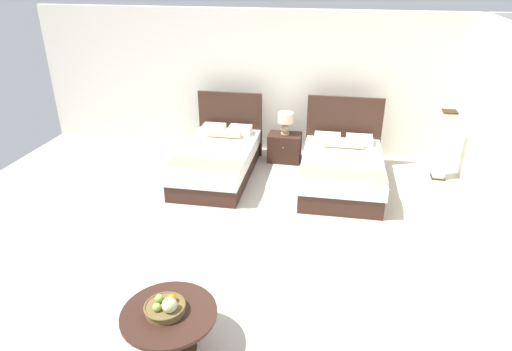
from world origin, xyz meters
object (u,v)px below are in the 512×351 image
bed_near_window (218,159)px  bed_near_corner (342,169)px  coffee_table (170,321)px  table_lamp (285,120)px  fruit_bowl (165,307)px  nightstand (285,147)px  floor_lamp_corner (443,146)px

bed_near_window → bed_near_corner: 2.10m
bed_near_corner → coffee_table: bearing=-111.3°
table_lamp → coffee_table: size_ratio=0.45×
coffee_table → fruit_bowl: (-0.03, -0.00, 0.16)m
coffee_table → nightstand: bearing=84.5°
bed_near_corner → floor_lamp_corner: (1.64, 0.60, 0.30)m
table_lamp → fruit_bowl: bearing=-95.8°
bed_near_corner → fruit_bowl: 4.16m
table_lamp → floor_lamp_corner: floor_lamp_corner is taller
bed_near_window → fruit_bowl: bed_near_window is taller
nightstand → table_lamp: 0.52m
nightstand → floor_lamp_corner: (2.70, -0.24, 0.34)m
bed_near_window → fruit_bowl: bearing=-81.6°
bed_near_corner → floor_lamp_corner: bearing=19.9°
bed_near_window → floor_lamp_corner: bearing=9.1°
table_lamp → nightstand: bearing=-90.0°
bed_near_window → table_lamp: bed_near_window is taller
bed_near_corner → table_lamp: 1.44m
bed_near_corner → nightstand: 1.35m
bed_near_window → coffee_table: size_ratio=2.42×
bed_near_corner → table_lamp: bearing=140.9°
coffee_table → bed_near_window: bearing=98.7°
bed_near_corner → fruit_bowl: (-1.53, -3.86, 0.21)m
bed_near_window → table_lamp: size_ratio=5.42×
bed_near_window → nightstand: (1.04, 0.84, -0.04)m
floor_lamp_corner → nightstand: bearing=174.9°
floor_lamp_corner → coffee_table: bearing=-125.2°
bed_near_window → coffee_table: bed_near_window is taller
bed_near_corner → nightstand: bed_near_corner is taller
bed_near_window → table_lamp: 1.44m
coffee_table → table_lamp: bearing=84.5°
bed_near_corner → table_lamp: bed_near_corner is taller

